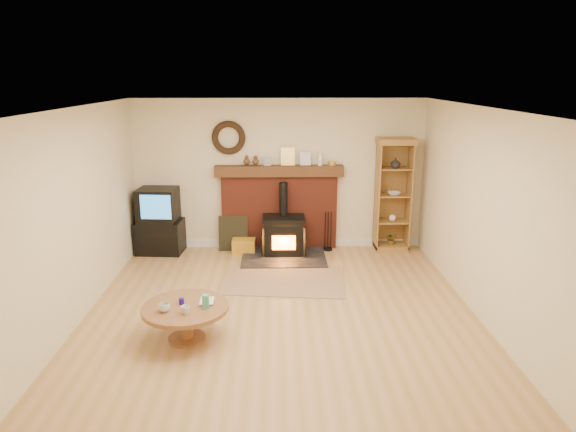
{
  "coord_description": "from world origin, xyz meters",
  "views": [
    {
      "loc": [
        -0.04,
        -6.01,
        2.97
      ],
      "look_at": [
        0.11,
        1.0,
        1.04
      ],
      "focal_mm": 32.0,
      "sensor_mm": 36.0,
      "label": 1
    }
  ],
  "objects_px": {
    "wood_stove": "(284,237)",
    "tv_unit": "(159,222)",
    "coffee_table": "(185,312)",
    "curio_cabinet": "(393,195)"
  },
  "relations": [
    {
      "from": "wood_stove",
      "to": "curio_cabinet",
      "type": "xyz_separation_m",
      "value": [
        1.89,
        0.29,
        0.66
      ]
    },
    {
      "from": "tv_unit",
      "to": "curio_cabinet",
      "type": "height_order",
      "value": "curio_cabinet"
    },
    {
      "from": "wood_stove",
      "to": "tv_unit",
      "type": "relative_size",
      "value": 1.24
    },
    {
      "from": "wood_stove",
      "to": "coffee_table",
      "type": "height_order",
      "value": "wood_stove"
    },
    {
      "from": "tv_unit",
      "to": "coffee_table",
      "type": "xyz_separation_m",
      "value": [
        0.96,
        -3.08,
        -0.2
      ]
    },
    {
      "from": "wood_stove",
      "to": "curio_cabinet",
      "type": "relative_size",
      "value": 0.72
    },
    {
      "from": "curio_cabinet",
      "to": "coffee_table",
      "type": "height_order",
      "value": "curio_cabinet"
    },
    {
      "from": "curio_cabinet",
      "to": "tv_unit",
      "type": "bearing_deg",
      "value": -178.76
    },
    {
      "from": "wood_stove",
      "to": "curio_cabinet",
      "type": "bearing_deg",
      "value": 8.64
    },
    {
      "from": "coffee_table",
      "to": "wood_stove",
      "type": "bearing_deg",
      "value": 67.94
    }
  ]
}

